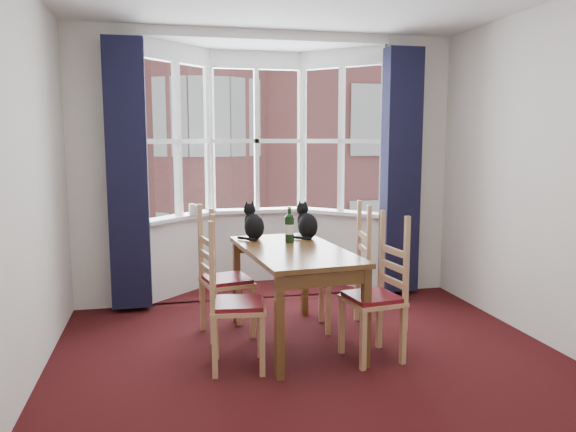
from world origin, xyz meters
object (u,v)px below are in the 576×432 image
object	(u,v)px
chair_right_near	(383,299)
cat_right	(307,224)
candle_tall	(192,210)
chair_left_near	(225,307)
chair_right_far	(353,276)
dining_table	(294,260)
chair_left_far	(217,283)
wine_bottle	(289,227)
candle_short	(196,210)
cat_left	(254,224)

from	to	relation	value
chair_right_near	cat_right	world-z (taller)	cat_right
candle_tall	chair_left_near	bearing A→B (deg)	-86.59
chair_right_far	dining_table	bearing A→B (deg)	-157.44
chair_left_far	wine_bottle	bearing A→B (deg)	-1.91
chair_right_near	candle_short	size ratio (longest dim) A/B	8.34
chair_right_near	cat_right	xyz separation A→B (m)	(-0.37, 0.93, 0.46)
cat_left	wine_bottle	distance (m)	0.37
chair_right_near	chair_right_far	distance (m)	0.72
cat_right	candle_tall	bearing A→B (deg)	127.33
candle_tall	chair_left_far	bearing A→B (deg)	-84.78
dining_table	chair_right_far	bearing A→B (deg)	22.56
chair_right_near	cat_left	bearing A→B (deg)	130.77
cat_right	candle_tall	world-z (taller)	cat_right
chair_right_far	candle_tall	bearing A→B (deg)	132.45
chair_left_near	chair_right_near	world-z (taller)	same
chair_left_near	chair_right_far	size ratio (longest dim) A/B	1.00
candle_tall	cat_left	bearing A→B (deg)	-67.93
chair_left_far	chair_right_far	size ratio (longest dim) A/B	1.00
chair_right_near	chair_right_far	world-z (taller)	same
dining_table	cat_left	world-z (taller)	cat_left
dining_table	wine_bottle	size ratio (longest dim) A/B	4.79
cat_left	candle_short	xyz separation A→B (m)	(-0.44, 1.25, -0.01)
chair_left_near	cat_right	bearing A→B (deg)	45.91
cat_right	candle_short	world-z (taller)	cat_right
chair_right_far	candle_short	distance (m)	2.05
cat_left	candle_short	distance (m)	1.32
cat_right	candle_short	bearing A→B (deg)	125.26
dining_table	cat_right	distance (m)	0.56
chair_right_far	wine_bottle	xyz separation A→B (m)	(-0.59, 0.02, 0.47)
candle_short	chair_left_far	bearing A→B (deg)	-86.83
wine_bottle	dining_table	bearing A→B (deg)	-94.59
candle_tall	candle_short	world-z (taller)	candle_tall
cat_left	cat_right	distance (m)	0.49
dining_table	chair_right_near	bearing A→B (deg)	-38.03
cat_right	wine_bottle	size ratio (longest dim) A/B	1.10
chair_right_far	cat_right	bearing A→B (deg)	151.79
chair_right_near	cat_right	distance (m)	1.10
chair_left_far	wine_bottle	xyz separation A→B (m)	(0.64, -0.02, 0.47)
chair_left_near	cat_right	xyz separation A→B (m)	(0.85, 0.87, 0.46)
dining_table	wine_bottle	xyz separation A→B (m)	(0.02, 0.28, 0.24)
dining_table	chair_left_near	world-z (taller)	chair_left_near
cat_left	candle_tall	bearing A→B (deg)	112.07
chair_right_far	wine_bottle	distance (m)	0.75
wine_bottle	candle_tall	size ratio (longest dim) A/B	2.49
chair_left_near	candle_short	size ratio (longest dim) A/B	8.34
chair_left_near	candle_short	bearing A→B (deg)	92.05
cat_right	chair_right_near	bearing A→B (deg)	-68.20
chair_right_near	candle_tall	distance (m)	2.63
cat_right	chair_right_far	bearing A→B (deg)	-28.21
chair_right_far	candle_short	world-z (taller)	candle_short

